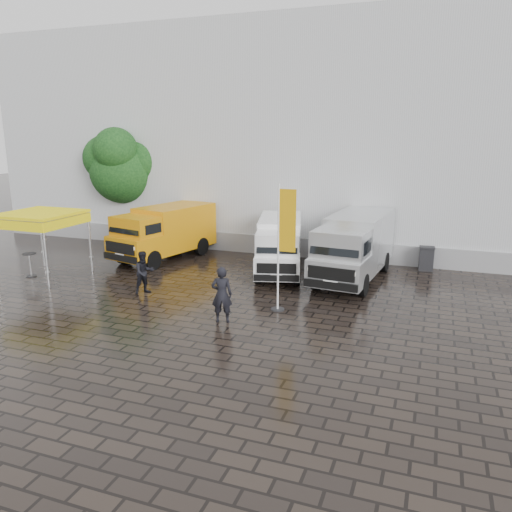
{
  "coord_description": "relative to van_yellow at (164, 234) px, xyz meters",
  "views": [
    {
      "loc": [
        5.7,
        -16.61,
        6.28
      ],
      "look_at": [
        -1.16,
        2.2,
        1.34
      ],
      "focal_mm": 35.0,
      "sensor_mm": 36.0,
      "label": 1
    }
  ],
  "objects": [
    {
      "name": "flagpole",
      "position": [
        7.93,
        -5.27,
        1.21
      ],
      "size": [
        0.88,
        0.5,
        4.6
      ],
      "color": "black",
      "rests_on": "ground"
    },
    {
      "name": "person_tent",
      "position": [
        2.12,
        -5.22,
        -0.46
      ],
      "size": [
        1.01,
        1.06,
        1.73
      ],
      "primitive_type": "imported",
      "rotation": [
        0.0,
        0.0,
        0.98
      ],
      "color": "black",
      "rests_on": "ground"
    },
    {
      "name": "hall_plinth",
      "position": [
        9.22,
        2.81,
        -0.83
      ],
      "size": [
        44.0,
        0.15,
        1.0
      ],
      "primitive_type": "cube",
      "color": "gray",
      "rests_on": "ground"
    },
    {
      "name": "van_silver",
      "position": [
        9.69,
        -0.44,
        0.08
      ],
      "size": [
        2.81,
        6.68,
        2.82
      ],
      "primitive_type": null,
      "rotation": [
        0.0,
        0.0,
        -0.1
      ],
      "color": "silver",
      "rests_on": "ground"
    },
    {
      "name": "canopy_tent",
      "position": [
        -3.41,
        -4.69,
        1.39
      ],
      "size": [
        3.01,
        3.01,
        2.92
      ],
      "color": "silver",
      "rests_on": "ground"
    },
    {
      "name": "tree",
      "position": [
        -4.51,
        3.31,
        3.08
      ],
      "size": [
        3.83,
        3.94,
        6.87
      ],
      "color": "black",
      "rests_on": "ground"
    },
    {
      "name": "van_white",
      "position": [
        6.29,
        -0.44,
        -0.1
      ],
      "size": [
        3.3,
        5.96,
        2.46
      ],
      "primitive_type": null,
      "rotation": [
        0.0,
        0.0,
        0.26
      ],
      "color": "white",
      "rests_on": "ground"
    },
    {
      "name": "wheelie_bin",
      "position": [
        12.66,
        2.34,
        -0.76
      ],
      "size": [
        0.72,
        0.72,
        1.13
      ],
      "primitive_type": "cube",
      "rotation": [
        0.0,
        0.0,
        0.07
      ],
      "color": "black",
      "rests_on": "ground"
    },
    {
      "name": "person_front",
      "position": [
        6.33,
        -7.07,
        -0.35
      ],
      "size": [
        0.82,
        0.66,
        1.95
      ],
      "primitive_type": "imported",
      "rotation": [
        0.0,
        0.0,
        3.45
      ],
      "color": "black",
      "rests_on": "ground"
    },
    {
      "name": "van_yellow",
      "position": [
        0.0,
        0.0,
        0.0
      ],
      "size": [
        3.52,
        6.12,
        2.66
      ],
      "primitive_type": null,
      "rotation": [
        0.0,
        0.0,
        -0.24
      ],
      "color": "orange",
      "rests_on": "ground"
    },
    {
      "name": "cocktail_table",
      "position": [
        -4.0,
        -4.93,
        -0.79
      ],
      "size": [
        0.6,
        0.6,
        1.08
      ],
      "primitive_type": "cylinder",
      "color": "black",
      "rests_on": "ground"
    },
    {
      "name": "exhibition_hall",
      "position": [
        9.22,
        10.86,
        4.67
      ],
      "size": [
        44.0,
        16.0,
        12.0
      ],
      "primitive_type": "cube",
      "color": "silver",
      "rests_on": "ground"
    },
    {
      "name": "ground",
      "position": [
        7.22,
        -5.14,
        -1.33
      ],
      "size": [
        120.0,
        120.0,
        0.0
      ],
      "primitive_type": "plane",
      "color": "black",
      "rests_on": "ground"
    }
  ]
}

